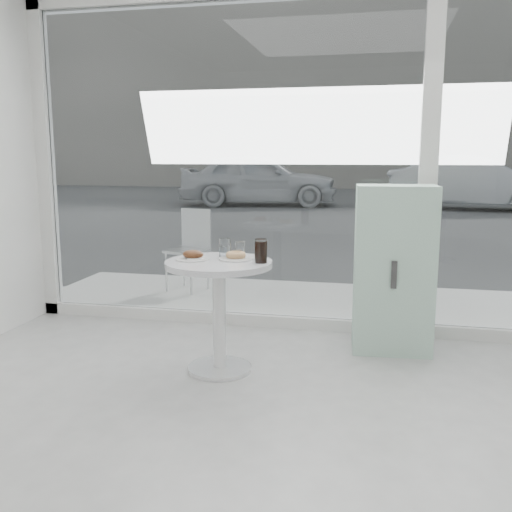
% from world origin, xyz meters
% --- Properties ---
extents(storefront, '(5.00, 0.14, 3.00)m').
position_xyz_m(storefront, '(0.07, 3.00, 1.71)').
color(storefront, silver).
rests_on(storefront, ground).
extents(main_table, '(0.72, 0.72, 0.77)m').
position_xyz_m(main_table, '(-0.50, 1.90, 0.55)').
color(main_table, silver).
rests_on(main_table, ground).
extents(patio_deck, '(5.60, 1.60, 0.05)m').
position_xyz_m(patio_deck, '(0.00, 3.80, 0.03)').
color(patio_deck, silver).
rests_on(patio_deck, ground).
extents(street, '(40.00, 24.00, 0.00)m').
position_xyz_m(street, '(0.00, 16.00, -0.00)').
color(street, '#343434').
rests_on(street, ground).
extents(far_building, '(40.00, 2.00, 8.00)m').
position_xyz_m(far_building, '(0.00, 25.00, 4.00)').
color(far_building, gray).
rests_on(far_building, ground).
extents(mint_cabinet, '(0.61, 0.43, 1.25)m').
position_xyz_m(mint_cabinet, '(0.66, 2.60, 0.63)').
color(mint_cabinet, '#96BFA9').
rests_on(mint_cabinet, ground).
extents(patio_chair, '(0.46, 0.46, 0.86)m').
position_xyz_m(patio_chair, '(-1.41, 3.98, 0.54)').
color(patio_chair, silver).
rests_on(patio_chair, patio_deck).
extents(car_white, '(4.80, 2.51, 1.56)m').
position_xyz_m(car_white, '(-3.01, 14.85, 0.78)').
color(car_white, silver).
rests_on(car_white, street).
extents(car_silver, '(4.62, 1.96, 1.48)m').
position_xyz_m(car_silver, '(2.96, 14.78, 0.74)').
color(car_silver, '#ABAEB3').
rests_on(car_silver, street).
extents(plate_fritter, '(0.23, 0.23, 0.07)m').
position_xyz_m(plate_fritter, '(-0.68, 1.90, 0.80)').
color(plate_fritter, silver).
rests_on(plate_fritter, main_table).
extents(plate_donut, '(0.23, 0.23, 0.06)m').
position_xyz_m(plate_donut, '(-0.40, 1.97, 0.79)').
color(plate_donut, silver).
rests_on(plate_donut, main_table).
extents(water_tumbler_a, '(0.08, 0.08, 0.13)m').
position_xyz_m(water_tumbler_a, '(-0.50, 2.05, 0.83)').
color(water_tumbler_a, white).
rests_on(water_tumbler_a, main_table).
extents(water_tumbler_b, '(0.07, 0.07, 0.11)m').
position_xyz_m(water_tumbler_b, '(-0.39, 2.05, 0.82)').
color(water_tumbler_b, white).
rests_on(water_tumbler_b, main_table).
extents(cola_glass, '(0.08, 0.08, 0.16)m').
position_xyz_m(cola_glass, '(-0.21, 1.90, 0.85)').
color(cola_glass, white).
rests_on(cola_glass, main_table).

